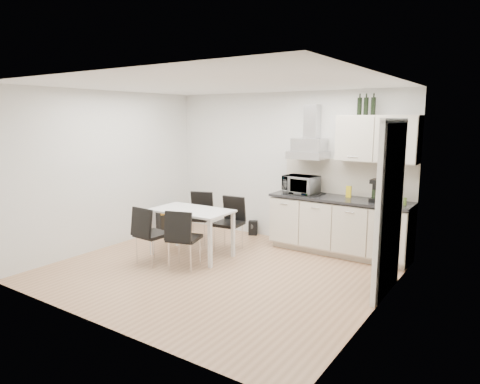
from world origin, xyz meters
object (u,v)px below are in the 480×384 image
object	(u,v)px
kitchenette	(343,203)
chair_near_left	(153,235)
chair_far_right	(228,224)
guitar_amp	(169,219)
chair_far_left	(198,218)
chair_near_right	(184,239)
floor_speaker	(253,228)
dining_table	(192,215)

from	to	relation	value
kitchenette	chair_near_left	world-z (taller)	kitchenette
kitchenette	chair_near_left	xyz separation A→B (m)	(-2.16, -2.03, -0.39)
chair_far_right	chair_near_left	xyz separation A→B (m)	(-0.56, -1.16, 0.00)
guitar_amp	chair_far_left	bearing A→B (deg)	-0.19
chair_near_left	chair_far_left	bearing A→B (deg)	98.52
kitchenette	chair_far_left	distance (m)	2.45
chair_far_right	chair_near_left	size ratio (longest dim) A/B	1.00
chair_far_right	chair_near_left	bearing A→B (deg)	58.22
chair_near_right	guitar_amp	world-z (taller)	chair_near_right
chair_near_right	floor_speaker	xyz separation A→B (m)	(-0.13, 2.08, -0.31)
chair_far_left	chair_near_right	size ratio (longest dim) A/B	1.00
dining_table	chair_near_right	bearing A→B (deg)	-62.87
chair_far_right	guitar_amp	xyz separation A→B (m)	(-1.70, 0.41, -0.22)
chair_far_left	chair_near_right	xyz separation A→B (m)	(0.64, -1.10, 0.00)
chair_near_left	floor_speaker	size ratio (longest dim) A/B	3.37
chair_far_left	chair_near_left	size ratio (longest dim) A/B	1.00
chair_far_left	floor_speaker	distance (m)	1.14
dining_table	chair_far_left	xyz separation A→B (m)	(-0.37, 0.61, -0.21)
kitchenette	floor_speaker	xyz separation A→B (m)	(-1.77, 0.17, -0.70)
guitar_amp	floor_speaker	world-z (taller)	guitar_amp
chair_near_right	guitar_amp	size ratio (longest dim) A/B	1.54
dining_table	chair_near_right	distance (m)	0.60
kitchenette	chair_far_left	world-z (taller)	kitchenette
kitchenette	chair_far_right	xyz separation A→B (m)	(-1.60, -0.87, -0.39)
chair_far_left	guitar_amp	xyz separation A→B (m)	(-1.02, 0.35, -0.22)
chair_far_right	guitar_amp	size ratio (longest dim) A/B	1.54
chair_near_left	floor_speaker	distance (m)	2.25
chair_near_right	chair_far_left	bearing A→B (deg)	103.40
dining_table	chair_near_left	world-z (taller)	chair_near_left
guitar_amp	floor_speaker	bearing A→B (deg)	41.13
dining_table	chair_far_left	bearing A→B (deg)	119.41
kitchenette	chair_near_right	size ratio (longest dim) A/B	2.86
kitchenette	floor_speaker	size ratio (longest dim) A/B	9.64
kitchenette	chair_far_right	distance (m)	1.86
chair_near_right	kitchenette	bearing A→B (deg)	32.59
chair_near_right	guitar_amp	bearing A→B (deg)	122.08
guitar_amp	chair_far_right	bearing A→B (deg)	5.28
chair_far_left	floor_speaker	bearing A→B (deg)	-136.00
floor_speaker	kitchenette	bearing A→B (deg)	-30.16
chair_far_right	dining_table	bearing A→B (deg)	54.50
chair_far_left	chair_near_left	xyz separation A→B (m)	(0.12, -1.21, 0.00)
chair_near_right	chair_near_left	bearing A→B (deg)	175.63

